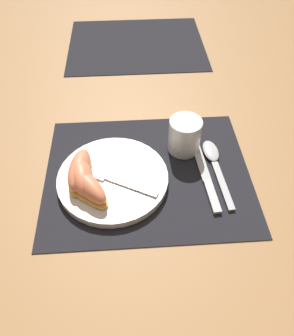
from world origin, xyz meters
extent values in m
plane|color=#A37547|center=(0.00, 0.00, 0.00)|extent=(3.00, 3.00, 0.00)
cube|color=black|center=(0.00, 0.00, 0.00)|extent=(0.44, 0.35, 0.00)
cube|color=black|center=(0.00, 0.56, 0.00)|extent=(0.44, 0.35, 0.00)
cylinder|color=white|center=(-0.07, -0.02, 0.01)|extent=(0.23, 0.23, 0.02)
cylinder|color=silver|center=(0.09, 0.07, 0.04)|extent=(0.07, 0.07, 0.08)
cylinder|color=yellow|center=(0.09, 0.07, 0.01)|extent=(0.06, 0.06, 0.02)
cube|color=#BCBCC1|center=(0.13, -0.08, 0.01)|extent=(0.02, 0.08, 0.01)
cube|color=#BCBCC1|center=(0.12, 0.03, 0.01)|extent=(0.03, 0.12, 0.01)
cube|color=#BCBCC1|center=(0.15, -0.05, 0.01)|extent=(0.02, 0.13, 0.01)
ellipsoid|color=#BCBCC1|center=(0.15, 0.05, 0.01)|extent=(0.04, 0.07, 0.01)
cube|color=#BCBCC1|center=(-0.04, -0.05, 0.02)|extent=(0.11, 0.07, 0.00)
cube|color=#BCBCC1|center=(-0.12, -0.01, 0.02)|extent=(0.08, 0.06, 0.00)
ellipsoid|color=#F7C656|center=(-0.14, -0.02, 0.02)|extent=(0.06, 0.12, 0.01)
ellipsoid|color=#F4845B|center=(-0.14, -0.02, 0.04)|extent=(0.06, 0.11, 0.05)
ellipsoid|color=#F7C656|center=(-0.13, -0.03, 0.02)|extent=(0.07, 0.11, 0.01)
ellipsoid|color=#F4845B|center=(-0.13, -0.03, 0.04)|extent=(0.07, 0.11, 0.05)
ellipsoid|color=#F7C656|center=(-0.12, -0.06, 0.02)|extent=(0.11, 0.12, 0.01)
ellipsoid|color=#F4845B|center=(-0.12, -0.06, 0.04)|extent=(0.10, 0.12, 0.04)
camera|label=1|loc=(-0.03, -0.46, 0.55)|focal=35.00mm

